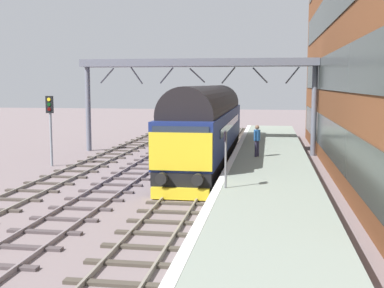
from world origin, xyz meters
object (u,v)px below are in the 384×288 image
at_px(platform_number_sign, 225,151).
at_px(signal_post_near, 50,121).
at_px(waiting_passenger, 257,138).
at_px(diesel_locomotive, 207,123).

bearing_deg(platform_number_sign, signal_post_near, 139.59).
bearing_deg(waiting_passenger, platform_number_sign, -158.04).
xyz_separation_m(signal_post_near, platform_number_sign, (10.99, -9.36, -0.27)).
height_order(diesel_locomotive, waiting_passenger, diesel_locomotive).
xyz_separation_m(diesel_locomotive, signal_post_near, (-8.96, -1.68, 0.17)).
bearing_deg(signal_post_near, platform_number_sign, -40.41).
distance_m(signal_post_near, waiting_passenger, 11.99).
xyz_separation_m(platform_number_sign, waiting_passenger, (0.93, 8.19, -0.39)).
distance_m(platform_number_sign, waiting_passenger, 8.25).
height_order(signal_post_near, platform_number_sign, signal_post_near).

